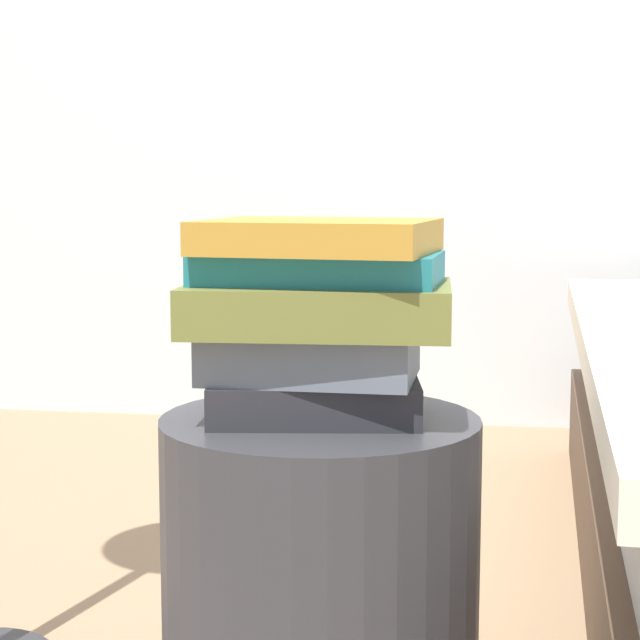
% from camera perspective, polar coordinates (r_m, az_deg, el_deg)
% --- Properties ---
extents(side_table, '(0.37, 0.37, 0.44)m').
position_cam_1_polar(side_table, '(1.33, -0.00, -14.40)').
color(side_table, '#333338').
rests_on(side_table, ground_plane).
extents(book_charcoal, '(0.26, 0.19, 0.05)m').
position_cam_1_polar(book_charcoal, '(1.27, -0.25, -4.08)').
color(book_charcoal, '#28282D').
rests_on(book_charcoal, side_table).
extents(book_slate, '(0.24, 0.17, 0.06)m').
position_cam_1_polar(book_slate, '(1.26, -0.43, -1.79)').
color(book_slate, slate).
rests_on(book_slate, book_charcoal).
extents(book_olive, '(0.31, 0.21, 0.06)m').
position_cam_1_polar(book_olive, '(1.24, -0.07, 0.66)').
color(book_olive, olive).
rests_on(book_olive, book_slate).
extents(book_teal, '(0.28, 0.17, 0.03)m').
position_cam_1_polar(book_teal, '(1.24, -0.11, 2.72)').
color(book_teal, '#1E727F').
rests_on(book_teal, book_olive).
extents(book_ochre, '(0.27, 0.23, 0.04)m').
position_cam_1_polar(book_ochre, '(1.24, -0.15, 4.38)').
color(book_ochre, '#B7842D').
rests_on(book_ochre, book_teal).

